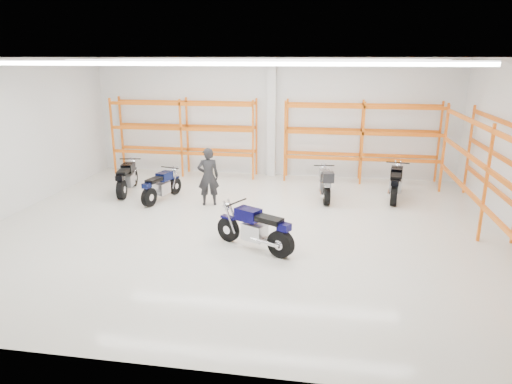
% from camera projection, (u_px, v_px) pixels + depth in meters
% --- Properties ---
extents(ground, '(14.00, 14.00, 0.00)m').
position_uv_depth(ground, '(244.00, 227.00, 12.58)').
color(ground, silver).
rests_on(ground, ground).
extents(room_shell, '(14.02, 12.02, 4.51)m').
position_uv_depth(room_shell, '(243.00, 107.00, 11.67)').
color(room_shell, white).
rests_on(room_shell, ground).
extents(motorcycle_main, '(2.07, 1.20, 1.11)m').
position_uv_depth(motorcycle_main, '(257.00, 230.00, 10.95)').
color(motorcycle_main, black).
rests_on(motorcycle_main, ground).
extents(motorcycle_back_a, '(0.73, 2.22, 1.09)m').
position_uv_depth(motorcycle_back_a, '(127.00, 179.00, 15.56)').
color(motorcycle_back_a, black).
rests_on(motorcycle_back_a, ground).
extents(motorcycle_back_b, '(0.85, 2.02, 1.01)m').
position_uv_depth(motorcycle_back_b, '(161.00, 187.00, 14.75)').
color(motorcycle_back_b, black).
rests_on(motorcycle_back_b, ground).
extents(motorcycle_back_c, '(0.69, 2.16, 1.11)m').
position_uv_depth(motorcycle_back_c, '(325.00, 184.00, 14.83)').
color(motorcycle_back_c, black).
rests_on(motorcycle_back_c, ground).
extents(motorcycle_back_d, '(0.83, 2.26, 1.12)m').
position_uv_depth(motorcycle_back_d, '(395.00, 184.00, 14.90)').
color(motorcycle_back_d, black).
rests_on(motorcycle_back_d, ground).
extents(standing_man, '(0.77, 0.62, 1.84)m').
position_uv_depth(standing_man, '(208.00, 177.00, 14.23)').
color(standing_man, black).
rests_on(standing_man, ground).
extents(structural_column, '(0.32, 0.32, 4.50)m').
position_uv_depth(structural_column, '(272.00, 118.00, 17.44)').
color(structural_column, white).
rests_on(structural_column, ground).
extents(pallet_racking_back_left, '(5.67, 0.87, 3.00)m').
position_uv_depth(pallet_racking_back_left, '(184.00, 130.00, 17.78)').
color(pallet_racking_back_left, orange).
rests_on(pallet_racking_back_left, ground).
extents(pallet_racking_back_right, '(5.67, 0.87, 3.00)m').
position_uv_depth(pallet_racking_back_right, '(362.00, 134.00, 16.73)').
color(pallet_racking_back_right, orange).
rests_on(pallet_racking_back_right, ground).
extents(pallet_racking_side, '(0.87, 9.07, 3.00)m').
position_uv_depth(pallet_racking_side, '(505.00, 173.00, 11.06)').
color(pallet_racking_side, orange).
rests_on(pallet_racking_side, ground).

